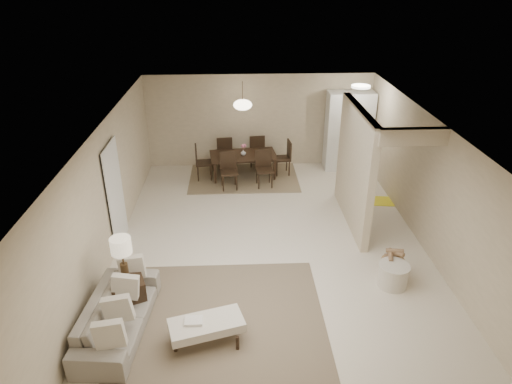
{
  "coord_description": "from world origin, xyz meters",
  "views": [
    {
      "loc": [
        -0.63,
        -7.28,
        4.96
      ],
      "look_at": [
        -0.27,
        0.61,
        1.05
      ],
      "focal_mm": 32.0,
      "sensor_mm": 36.0,
      "label": 1
    }
  ],
  "objects_px": {
    "wicker_basket": "(392,268)",
    "dining_table": "(243,166)",
    "round_pouf": "(393,275)",
    "sofa": "(118,315)",
    "side_table": "(128,294)",
    "ottoman_bench": "(206,326)",
    "pantry_cabinet": "(348,131)"
  },
  "relations": [
    {
      "from": "wicker_basket",
      "to": "dining_table",
      "type": "bearing_deg",
      "value": 119.57
    },
    {
      "from": "round_pouf",
      "to": "wicker_basket",
      "type": "bearing_deg",
      "value": 75.7
    },
    {
      "from": "round_pouf",
      "to": "dining_table",
      "type": "relative_size",
      "value": 0.31
    },
    {
      "from": "sofa",
      "to": "round_pouf",
      "type": "bearing_deg",
      "value": -73.44
    },
    {
      "from": "sofa",
      "to": "dining_table",
      "type": "distance_m",
      "value": 5.95
    },
    {
      "from": "side_table",
      "to": "round_pouf",
      "type": "relative_size",
      "value": 1.06
    },
    {
      "from": "ottoman_bench",
      "to": "dining_table",
      "type": "distance_m",
      "value": 5.94
    },
    {
      "from": "round_pouf",
      "to": "wicker_basket",
      "type": "xyz_separation_m",
      "value": [
        0.06,
        0.24,
        -0.03
      ]
    },
    {
      "from": "pantry_cabinet",
      "to": "ottoman_bench",
      "type": "relative_size",
      "value": 1.81
    },
    {
      "from": "wicker_basket",
      "to": "ottoman_bench",
      "type": "bearing_deg",
      "value": -155.79
    },
    {
      "from": "ottoman_bench",
      "to": "wicker_basket",
      "type": "relative_size",
      "value": 2.81
    },
    {
      "from": "sofa",
      "to": "round_pouf",
      "type": "xyz_separation_m",
      "value": [
        4.47,
        0.89,
        -0.09
      ]
    },
    {
      "from": "sofa",
      "to": "side_table",
      "type": "bearing_deg",
      "value": -0.39
    },
    {
      "from": "sofa",
      "to": "pantry_cabinet",
      "type": "bearing_deg",
      "value": -33.15
    },
    {
      "from": "ottoman_bench",
      "to": "wicker_basket",
      "type": "distance_m",
      "value": 3.51
    },
    {
      "from": "ottoman_bench",
      "to": "wicker_basket",
      "type": "xyz_separation_m",
      "value": [
        3.2,
        1.44,
        -0.13
      ]
    },
    {
      "from": "ottoman_bench",
      "to": "round_pouf",
      "type": "distance_m",
      "value": 3.35
    },
    {
      "from": "sofa",
      "to": "side_table",
      "type": "distance_m",
      "value": 0.51
    },
    {
      "from": "sofa",
      "to": "wicker_basket",
      "type": "height_order",
      "value": "sofa"
    },
    {
      "from": "pantry_cabinet",
      "to": "ottoman_bench",
      "type": "xyz_separation_m",
      "value": [
        -3.46,
        -6.36,
        -0.74
      ]
    },
    {
      "from": "wicker_basket",
      "to": "dining_table",
      "type": "distance_m",
      "value": 5.14
    },
    {
      "from": "pantry_cabinet",
      "to": "dining_table",
      "type": "distance_m",
      "value": 2.94
    },
    {
      "from": "ottoman_bench",
      "to": "side_table",
      "type": "xyz_separation_m",
      "value": [
        -1.29,
        0.81,
        -0.03
      ]
    },
    {
      "from": "pantry_cabinet",
      "to": "sofa",
      "type": "bearing_deg",
      "value": -128.4
    },
    {
      "from": "side_table",
      "to": "wicker_basket",
      "type": "distance_m",
      "value": 4.53
    },
    {
      "from": "side_table",
      "to": "dining_table",
      "type": "distance_m",
      "value": 5.46
    },
    {
      "from": "pantry_cabinet",
      "to": "side_table",
      "type": "bearing_deg",
      "value": -130.56
    },
    {
      "from": "dining_table",
      "to": "sofa",
      "type": "bearing_deg",
      "value": -115.46
    },
    {
      "from": "pantry_cabinet",
      "to": "round_pouf",
      "type": "height_order",
      "value": "pantry_cabinet"
    },
    {
      "from": "pantry_cabinet",
      "to": "dining_table",
      "type": "relative_size",
      "value": 1.24
    },
    {
      "from": "pantry_cabinet",
      "to": "sofa",
      "type": "relative_size",
      "value": 1.04
    },
    {
      "from": "round_pouf",
      "to": "sofa",
      "type": "bearing_deg",
      "value": -168.69
    }
  ]
}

